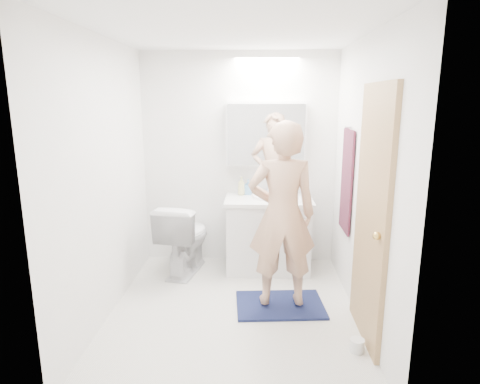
{
  "coord_description": "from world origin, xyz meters",
  "views": [
    {
      "loc": [
        0.2,
        -3.38,
        1.88
      ],
      "look_at": [
        0.05,
        0.25,
        1.05
      ],
      "focal_mm": 30.55,
      "sensor_mm": 36.0,
      "label": 1
    }
  ],
  "objects_px": {
    "soap_bottle_b": "(248,187)",
    "toilet_paper_roll": "(357,345)",
    "vanity_cabinet": "(268,236)",
    "person": "(282,215)",
    "toothbrush_cup": "(292,191)",
    "toilet": "(185,237)",
    "medicine_cabinet": "(266,134)",
    "soap_bottle_a": "(241,186)"
  },
  "relations": [
    {
      "from": "soap_bottle_b",
      "to": "toilet_paper_roll",
      "type": "height_order",
      "value": "soap_bottle_b"
    },
    {
      "from": "vanity_cabinet",
      "to": "person",
      "type": "relative_size",
      "value": 0.54
    },
    {
      "from": "toothbrush_cup",
      "to": "toilet_paper_roll",
      "type": "xyz_separation_m",
      "value": [
        0.38,
        -1.71,
        -0.82
      ]
    },
    {
      "from": "toilet",
      "to": "toothbrush_cup",
      "type": "xyz_separation_m",
      "value": [
        1.18,
        0.28,
        0.47
      ]
    },
    {
      "from": "vanity_cabinet",
      "to": "medicine_cabinet",
      "type": "bearing_deg",
      "value": 99.7
    },
    {
      "from": "medicine_cabinet",
      "to": "toilet_paper_roll",
      "type": "xyz_separation_m",
      "value": [
        0.67,
        -1.76,
        -1.45
      ]
    },
    {
      "from": "vanity_cabinet",
      "to": "soap_bottle_a",
      "type": "xyz_separation_m",
      "value": [
        -0.31,
        0.15,
        0.53
      ]
    },
    {
      "from": "medicine_cabinet",
      "to": "toilet_paper_roll",
      "type": "height_order",
      "value": "medicine_cabinet"
    },
    {
      "from": "medicine_cabinet",
      "to": "vanity_cabinet",
      "type": "bearing_deg",
      "value": -80.3
    },
    {
      "from": "toilet_paper_roll",
      "to": "toilet",
      "type": "bearing_deg",
      "value": 137.4
    },
    {
      "from": "medicine_cabinet",
      "to": "toothbrush_cup",
      "type": "xyz_separation_m",
      "value": [
        0.3,
        -0.05,
        -0.63
      ]
    },
    {
      "from": "person",
      "to": "vanity_cabinet",
      "type": "bearing_deg",
      "value": -88.41
    },
    {
      "from": "soap_bottle_b",
      "to": "person",
      "type": "bearing_deg",
      "value": -73.0
    },
    {
      "from": "medicine_cabinet",
      "to": "person",
      "type": "xyz_separation_m",
      "value": [
        0.13,
        -1.08,
        -0.62
      ]
    },
    {
      "from": "toilet",
      "to": "soap_bottle_a",
      "type": "height_order",
      "value": "soap_bottle_a"
    },
    {
      "from": "soap_bottle_b",
      "to": "toilet_paper_roll",
      "type": "relative_size",
      "value": 1.58
    },
    {
      "from": "soap_bottle_a",
      "to": "medicine_cabinet",
      "type": "bearing_deg",
      "value": 12.55
    },
    {
      "from": "toothbrush_cup",
      "to": "soap_bottle_a",
      "type": "bearing_deg",
      "value": -178.99
    },
    {
      "from": "vanity_cabinet",
      "to": "toilet",
      "type": "height_order",
      "value": "toilet"
    },
    {
      "from": "toilet",
      "to": "medicine_cabinet",
      "type": "bearing_deg",
      "value": -148.75
    },
    {
      "from": "medicine_cabinet",
      "to": "person",
      "type": "distance_m",
      "value": 1.25
    },
    {
      "from": "medicine_cabinet",
      "to": "soap_bottle_a",
      "type": "height_order",
      "value": "medicine_cabinet"
    },
    {
      "from": "toilet",
      "to": "soap_bottle_b",
      "type": "bearing_deg",
      "value": -145.81
    },
    {
      "from": "medicine_cabinet",
      "to": "toothbrush_cup",
      "type": "bearing_deg",
      "value": -9.48
    },
    {
      "from": "medicine_cabinet",
      "to": "toilet",
      "type": "distance_m",
      "value": 1.45
    },
    {
      "from": "vanity_cabinet",
      "to": "soap_bottle_b",
      "type": "relative_size",
      "value": 5.18
    },
    {
      "from": "vanity_cabinet",
      "to": "toothbrush_cup",
      "type": "distance_m",
      "value": 0.57
    },
    {
      "from": "soap_bottle_b",
      "to": "toothbrush_cup",
      "type": "bearing_deg",
      "value": -2.32
    },
    {
      "from": "toilet",
      "to": "toilet_paper_roll",
      "type": "relative_size",
      "value": 7.2
    },
    {
      "from": "soap_bottle_a",
      "to": "soap_bottle_b",
      "type": "relative_size",
      "value": 1.21
    },
    {
      "from": "person",
      "to": "toilet_paper_roll",
      "type": "xyz_separation_m",
      "value": [
        0.55,
        -0.68,
        -0.83
      ]
    },
    {
      "from": "toilet",
      "to": "person",
      "type": "relative_size",
      "value": 0.48
    },
    {
      "from": "medicine_cabinet",
      "to": "person",
      "type": "height_order",
      "value": "medicine_cabinet"
    },
    {
      "from": "person",
      "to": "toilet_paper_roll",
      "type": "distance_m",
      "value": 1.2
    },
    {
      "from": "vanity_cabinet",
      "to": "medicine_cabinet",
      "type": "relative_size",
      "value": 1.02
    },
    {
      "from": "vanity_cabinet",
      "to": "soap_bottle_b",
      "type": "bearing_deg",
      "value": 141.88
    },
    {
      "from": "soap_bottle_b",
      "to": "toothbrush_cup",
      "type": "height_order",
      "value": "soap_bottle_b"
    },
    {
      "from": "vanity_cabinet",
      "to": "soap_bottle_a",
      "type": "relative_size",
      "value": 4.3
    },
    {
      "from": "vanity_cabinet",
      "to": "soap_bottle_a",
      "type": "distance_m",
      "value": 0.63
    },
    {
      "from": "toothbrush_cup",
      "to": "toilet_paper_roll",
      "type": "bearing_deg",
      "value": -77.61
    },
    {
      "from": "soap_bottle_a",
      "to": "person",
      "type": "bearing_deg",
      "value": -68.74
    },
    {
      "from": "person",
      "to": "toothbrush_cup",
      "type": "xyz_separation_m",
      "value": [
        0.17,
        1.03,
        -0.01
      ]
    }
  ]
}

